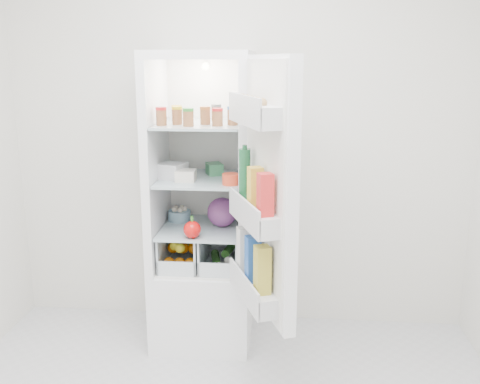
# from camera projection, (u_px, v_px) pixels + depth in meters

# --- Properties ---
(room_walls) EXTENTS (3.02, 3.02, 2.61)m
(room_walls) POSITION_uv_depth(u_px,v_px,m) (201.00, 105.00, 1.93)
(room_walls) COLOR silver
(room_walls) RESTS_ON ground
(refrigerator) EXTENTS (0.60, 0.60, 1.80)m
(refrigerator) POSITION_uv_depth(u_px,v_px,m) (204.00, 236.00, 3.37)
(refrigerator) COLOR white
(refrigerator) RESTS_ON ground
(shelf_low) EXTENTS (0.49, 0.53, 0.01)m
(shelf_low) POSITION_uv_depth(u_px,v_px,m) (202.00, 228.00, 3.30)
(shelf_low) COLOR #A8BEC5
(shelf_low) RESTS_ON refrigerator
(shelf_mid) EXTENTS (0.49, 0.53, 0.02)m
(shelf_mid) POSITION_uv_depth(u_px,v_px,m) (201.00, 179.00, 3.22)
(shelf_mid) COLOR #A8BEC5
(shelf_mid) RESTS_ON refrigerator
(shelf_top) EXTENTS (0.49, 0.53, 0.02)m
(shelf_top) POSITION_uv_depth(u_px,v_px,m) (200.00, 124.00, 3.14)
(shelf_top) COLOR #A8BEC5
(shelf_top) RESTS_ON refrigerator
(crisper_left) EXTENTS (0.23, 0.46, 0.22)m
(crisper_left) POSITION_uv_depth(u_px,v_px,m) (183.00, 247.00, 3.34)
(crisper_left) COLOR silver
(crisper_left) RESTS_ON refrigerator
(crisper_right) EXTENTS (0.23, 0.46, 0.22)m
(crisper_right) POSITION_uv_depth(u_px,v_px,m) (222.00, 248.00, 3.32)
(crisper_right) COLOR silver
(crisper_right) RESTS_ON refrigerator
(condiment_jars) EXTENTS (0.46, 0.34, 0.08)m
(condiment_jars) POSITION_uv_depth(u_px,v_px,m) (197.00, 117.00, 3.07)
(condiment_jars) COLOR #B21919
(condiment_jars) RESTS_ON shelf_top
(squeeze_bottle) EXTENTS (0.05, 0.05, 0.18)m
(squeeze_bottle) POSITION_uv_depth(u_px,v_px,m) (236.00, 107.00, 3.17)
(squeeze_bottle) COLOR white
(squeeze_bottle) RESTS_ON shelf_top
(tub_white) EXTENTS (0.18, 0.18, 0.09)m
(tub_white) POSITION_uv_depth(u_px,v_px,m) (172.00, 171.00, 3.19)
(tub_white) COLOR silver
(tub_white) RESTS_ON shelf_mid
(tub_cream) EXTENTS (0.11, 0.11, 0.07)m
(tub_cream) POSITION_uv_depth(u_px,v_px,m) (186.00, 175.00, 3.13)
(tub_cream) COLOR silver
(tub_cream) RESTS_ON shelf_mid
(tin_red) EXTENTS (0.11, 0.11, 0.06)m
(tin_red) POSITION_uv_depth(u_px,v_px,m) (230.00, 179.00, 3.04)
(tin_red) COLOR red
(tin_red) RESTS_ON shelf_mid
(tub_green) EXTENTS (0.13, 0.15, 0.07)m
(tub_green) POSITION_uv_depth(u_px,v_px,m) (214.00, 169.00, 3.31)
(tub_green) COLOR #3D8655
(tub_green) RESTS_ON shelf_mid
(red_cabbage) EXTENTS (0.18, 0.18, 0.18)m
(red_cabbage) POSITION_uv_depth(u_px,v_px,m) (222.00, 212.00, 3.28)
(red_cabbage) COLOR #4B1C53
(red_cabbage) RESTS_ON shelf_low
(bell_pepper) EXTENTS (0.10, 0.10, 0.10)m
(bell_pepper) POSITION_uv_depth(u_px,v_px,m) (192.00, 230.00, 3.08)
(bell_pepper) COLOR red
(bell_pepper) RESTS_ON shelf_low
(mushroom_bowl) EXTENTS (0.15, 0.15, 0.07)m
(mushroom_bowl) POSITION_uv_depth(u_px,v_px,m) (180.00, 215.00, 3.41)
(mushroom_bowl) COLOR #81ABC0
(mushroom_bowl) RESTS_ON shelf_low
(citrus_pile) EXTENTS (0.20, 0.24, 0.16)m
(citrus_pile) POSITION_uv_depth(u_px,v_px,m) (181.00, 253.00, 3.29)
(citrus_pile) COLOR orange
(citrus_pile) RESTS_ON refrigerator
(veg_pile) EXTENTS (0.16, 0.30, 0.10)m
(veg_pile) POSITION_uv_depth(u_px,v_px,m) (223.00, 256.00, 3.33)
(veg_pile) COLOR #204D19
(veg_pile) RESTS_ON refrigerator
(fridge_door) EXTENTS (0.36, 0.58, 1.30)m
(fridge_door) POSITION_uv_depth(u_px,v_px,m) (265.00, 196.00, 2.64)
(fridge_door) COLOR white
(fridge_door) RESTS_ON refrigerator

